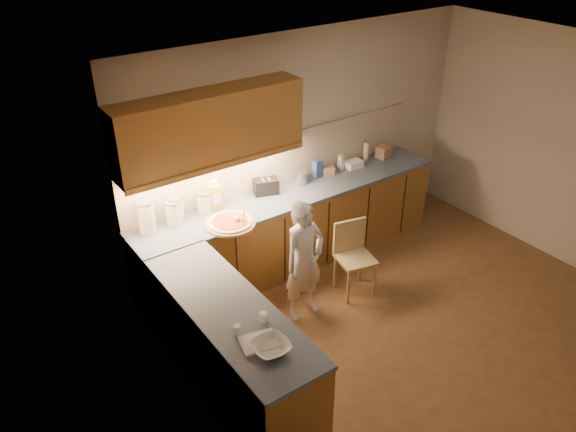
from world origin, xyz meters
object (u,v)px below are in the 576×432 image
object	(u,v)px
child	(304,261)
oil_jug	(214,197)
toaster	(266,186)
pizza_on_board	(230,223)
wooden_chair	(353,253)

from	to	relation	value
child	oil_jug	xyz separation A→B (m)	(-0.44, 0.97, 0.43)
oil_jug	toaster	bearing A→B (deg)	0.90
child	oil_jug	world-z (taller)	child
toaster	child	bearing A→B (deg)	-82.46
pizza_on_board	child	distance (m)	0.83
child	toaster	bearing A→B (deg)	73.94
child	oil_jug	bearing A→B (deg)	109.96
pizza_on_board	oil_jug	size ratio (longest dim) A/B	1.50
child	wooden_chair	size ratio (longest dim) A/B	1.58
oil_jug	wooden_chair	bearing A→B (deg)	-40.44
pizza_on_board	wooden_chair	bearing A→B (deg)	-28.15
pizza_on_board	toaster	world-z (taller)	pizza_on_board
pizza_on_board	wooden_chair	world-z (taller)	pizza_on_board
pizza_on_board	oil_jug	bearing A→B (deg)	87.15
child	wooden_chair	distance (m)	0.69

